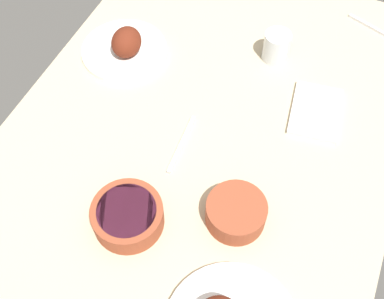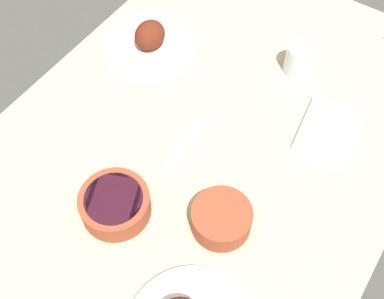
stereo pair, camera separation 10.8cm
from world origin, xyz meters
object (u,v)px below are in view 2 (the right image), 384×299
object	(u,v)px
bowl_onions	(115,204)
spoon_loose	(184,142)
water_tumbler	(298,59)
folded_napkin	(326,130)
bowl_potatoes	(221,218)
plate_center_main	(149,40)

from	to	relation	value
bowl_onions	spoon_loose	world-z (taller)	bowl_onions
water_tumbler	folded_napkin	world-z (taller)	water_tumbler
water_tumbler	spoon_loose	distance (cm)	36.98
bowl_potatoes	spoon_loose	bearing A→B (deg)	54.88
plate_center_main	folded_napkin	world-z (taller)	plate_center_main
water_tumbler	spoon_loose	xyz separation A→B (cm)	(-35.12, 11.03, -3.54)
spoon_loose	water_tumbler	bearing A→B (deg)	-20.65
plate_center_main	bowl_potatoes	size ratio (longest dim) A/B	1.78
bowl_onions	folded_napkin	distance (cm)	51.82
plate_center_main	folded_napkin	distance (cm)	51.26
bowl_potatoes	folded_napkin	world-z (taller)	bowl_potatoes
water_tumbler	bowl_onions	bearing A→B (deg)	167.09
bowl_potatoes	water_tumbler	bearing A→B (deg)	8.25
bowl_onions	water_tumbler	bearing A→B (deg)	-12.91
plate_center_main	spoon_loose	world-z (taller)	plate_center_main
plate_center_main	spoon_loose	bearing A→B (deg)	-129.18
plate_center_main	spoon_loose	distance (cm)	32.73
folded_napkin	bowl_onions	bearing A→B (deg)	147.27
water_tumbler	spoon_loose	bearing A→B (deg)	162.56
folded_napkin	spoon_loose	xyz separation A→B (cm)	(-21.41, 25.90, -0.20)
water_tumbler	spoon_loose	size ratio (longest dim) A/B	0.48
bowl_potatoes	spoon_loose	world-z (taller)	bowl_potatoes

